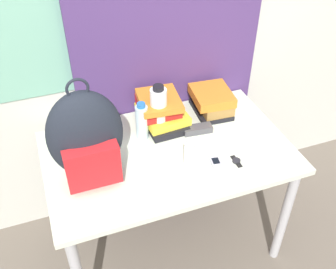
{
  "coord_description": "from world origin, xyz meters",
  "views": [
    {
      "loc": [
        -0.5,
        -0.99,
        2.0
      ],
      "look_at": [
        0.0,
        0.37,
        0.82
      ],
      "focal_mm": 42.0,
      "sensor_mm": 36.0,
      "label": 1
    }
  ],
  "objects_px": {
    "cell_phone": "(216,162)",
    "wristwatch": "(236,161)",
    "sunglasses_case": "(198,129)",
    "backpack": "(86,138)",
    "book_stack_left": "(161,111)",
    "book_stack_center": "(212,101)",
    "water_bottle": "(142,122)",
    "sunscreen_bottle": "(189,153)",
    "sports_bottle": "(159,111)"
  },
  "relations": [
    {
      "from": "cell_phone",
      "to": "sports_bottle",
      "type": "bearing_deg",
      "value": 118.43
    },
    {
      "from": "book_stack_left",
      "to": "book_stack_center",
      "type": "distance_m",
      "value": 0.3
    },
    {
      "from": "book_stack_left",
      "to": "sports_bottle",
      "type": "height_order",
      "value": "sports_bottle"
    },
    {
      "from": "book_stack_center",
      "to": "sunscreen_bottle",
      "type": "bearing_deg",
      "value": -129.12
    },
    {
      "from": "sunscreen_bottle",
      "to": "water_bottle",
      "type": "bearing_deg",
      "value": 119.05
    },
    {
      "from": "book_stack_left",
      "to": "book_stack_center",
      "type": "xyz_separation_m",
      "value": [
        0.3,
        0.01,
        -0.01
      ]
    },
    {
      "from": "sports_bottle",
      "to": "cell_phone",
      "type": "height_order",
      "value": "sports_bottle"
    },
    {
      "from": "cell_phone",
      "to": "sunglasses_case",
      "type": "distance_m",
      "value": 0.25
    },
    {
      "from": "book_stack_center",
      "to": "wristwatch",
      "type": "distance_m",
      "value": 0.42
    },
    {
      "from": "backpack",
      "to": "book_stack_center",
      "type": "height_order",
      "value": "backpack"
    },
    {
      "from": "backpack",
      "to": "book_stack_left",
      "type": "distance_m",
      "value": 0.5
    },
    {
      "from": "book_stack_left",
      "to": "cell_phone",
      "type": "bearing_deg",
      "value": -69.82
    },
    {
      "from": "book_stack_left",
      "to": "backpack",
      "type": "bearing_deg",
      "value": -150.0
    },
    {
      "from": "backpack",
      "to": "sunglasses_case",
      "type": "bearing_deg",
      "value": 10.81
    },
    {
      "from": "sunglasses_case",
      "to": "water_bottle",
      "type": "bearing_deg",
      "value": 167.71
    },
    {
      "from": "sunscreen_bottle",
      "to": "sunglasses_case",
      "type": "bearing_deg",
      "value": 56.57
    },
    {
      "from": "sports_bottle",
      "to": "wristwatch",
      "type": "relative_size",
      "value": 3.32
    },
    {
      "from": "backpack",
      "to": "cell_phone",
      "type": "bearing_deg",
      "value": -13.67
    },
    {
      "from": "book_stack_left",
      "to": "sunglasses_case",
      "type": "relative_size",
      "value": 1.84
    },
    {
      "from": "sports_bottle",
      "to": "water_bottle",
      "type": "bearing_deg",
      "value": -173.41
    },
    {
      "from": "water_bottle",
      "to": "wristwatch",
      "type": "bearing_deg",
      "value": -42.46
    },
    {
      "from": "book_stack_center",
      "to": "sunscreen_bottle",
      "type": "relative_size",
      "value": 1.73
    },
    {
      "from": "sunglasses_case",
      "to": "backpack",
      "type": "bearing_deg",
      "value": -169.19
    },
    {
      "from": "book_stack_left",
      "to": "wristwatch",
      "type": "height_order",
      "value": "book_stack_left"
    },
    {
      "from": "water_bottle",
      "to": "sunscreen_bottle",
      "type": "distance_m",
      "value": 0.3
    },
    {
      "from": "backpack",
      "to": "sunscreen_bottle",
      "type": "xyz_separation_m",
      "value": [
        0.44,
        -0.09,
        -0.14
      ]
    },
    {
      "from": "wristwatch",
      "to": "sunscreen_bottle",
      "type": "bearing_deg",
      "value": 162.31
    },
    {
      "from": "water_bottle",
      "to": "sports_bottle",
      "type": "height_order",
      "value": "sports_bottle"
    },
    {
      "from": "cell_phone",
      "to": "wristwatch",
      "type": "distance_m",
      "value": 0.1
    },
    {
      "from": "cell_phone",
      "to": "book_stack_center",
      "type": "bearing_deg",
      "value": 67.6
    },
    {
      "from": "book_stack_center",
      "to": "sports_bottle",
      "type": "bearing_deg",
      "value": -168.15
    },
    {
      "from": "backpack",
      "to": "book_stack_center",
      "type": "bearing_deg",
      "value": 19.19
    },
    {
      "from": "book_stack_center",
      "to": "sunglasses_case",
      "type": "xyz_separation_m",
      "value": [
        -0.15,
        -0.14,
        -0.05
      ]
    },
    {
      "from": "water_bottle",
      "to": "cell_phone",
      "type": "height_order",
      "value": "water_bottle"
    },
    {
      "from": "wristwatch",
      "to": "sports_bottle",
      "type": "bearing_deg",
      "value": 128.23
    },
    {
      "from": "wristwatch",
      "to": "water_bottle",
      "type": "bearing_deg",
      "value": 137.54
    },
    {
      "from": "backpack",
      "to": "book_stack_left",
      "type": "bearing_deg",
      "value": 30.0
    },
    {
      "from": "sunglasses_case",
      "to": "wristwatch",
      "type": "distance_m",
      "value": 0.28
    },
    {
      "from": "sports_bottle",
      "to": "cell_phone",
      "type": "xyz_separation_m",
      "value": [
        0.17,
        -0.32,
        -0.13
      ]
    },
    {
      "from": "book_stack_center",
      "to": "sunglasses_case",
      "type": "height_order",
      "value": "book_stack_center"
    },
    {
      "from": "backpack",
      "to": "cell_phone",
      "type": "distance_m",
      "value": 0.61
    },
    {
      "from": "book_stack_center",
      "to": "cell_phone",
      "type": "bearing_deg",
      "value": -112.4
    },
    {
      "from": "book_stack_center",
      "to": "water_bottle",
      "type": "bearing_deg",
      "value": -169.28
    },
    {
      "from": "cell_phone",
      "to": "wristwatch",
      "type": "height_order",
      "value": "cell_phone"
    },
    {
      "from": "backpack",
      "to": "sunglasses_case",
      "type": "relative_size",
      "value": 3.23
    },
    {
      "from": "book_stack_center",
      "to": "sunglasses_case",
      "type": "distance_m",
      "value": 0.21
    },
    {
      "from": "sports_bottle",
      "to": "wristwatch",
      "type": "xyz_separation_m",
      "value": [
        0.27,
        -0.34,
        -0.13
      ]
    },
    {
      "from": "sunscreen_bottle",
      "to": "sunglasses_case",
      "type": "xyz_separation_m",
      "value": [
        0.13,
        0.2,
        -0.05
      ]
    },
    {
      "from": "sports_bottle",
      "to": "book_stack_left",
      "type": "bearing_deg",
      "value": 62.47
    },
    {
      "from": "book_stack_center",
      "to": "sunglasses_case",
      "type": "bearing_deg",
      "value": -135.91
    }
  ]
}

